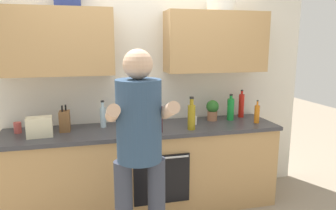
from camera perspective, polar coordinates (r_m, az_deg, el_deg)
ground_plane at (r=3.59m, az=-4.13°, el=-18.19°), size 12.00×12.00×0.00m
back_wall_unit at (r=3.41m, az=-5.28°, el=6.69°), size 4.00×0.38×2.50m
counter at (r=3.39m, az=-4.23°, el=-11.53°), size 2.84×0.67×0.90m
person_standing at (r=2.37m, az=-5.27°, el=-7.00°), size 0.49×0.45×1.72m
bottle_juice at (r=3.54m, az=16.00°, el=-1.56°), size 0.06×0.06×0.25m
bottle_syrup at (r=3.23m, az=-3.53°, el=-1.73°), size 0.08×0.08×0.32m
bottle_oil at (r=3.14m, az=4.33°, el=-2.03°), size 0.08×0.08×0.34m
bottle_soda at (r=3.61m, az=11.41°, el=-0.71°), size 0.08×0.08×0.30m
bottle_hotsauce at (r=3.77m, az=13.30°, el=-0.06°), size 0.06×0.06×0.33m
bottle_vinegar at (r=3.11m, az=-5.83°, el=-3.26°), size 0.06×0.06×0.21m
bottle_wine at (r=3.04m, az=-1.51°, el=-2.58°), size 0.05×0.05×0.31m
bottle_water at (r=3.30m, az=-11.84°, el=-2.05°), size 0.06×0.06×0.28m
cup_stoneware at (r=3.40m, az=-8.53°, el=-2.73°), size 0.08×0.08×0.09m
cup_ceramic at (r=3.37m, az=-25.86°, el=-3.76°), size 0.07×0.07×0.11m
cup_coffee at (r=3.37m, az=4.69°, el=-2.86°), size 0.07×0.07×0.08m
knife_block at (r=3.26m, az=-18.42°, el=-2.80°), size 0.10×0.14×0.26m
potted_herb at (r=3.55m, az=8.16°, el=-0.80°), size 0.14×0.14×0.23m
grocery_bag_rice at (r=3.15m, az=-22.50°, el=-3.74°), size 0.24×0.16×0.19m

